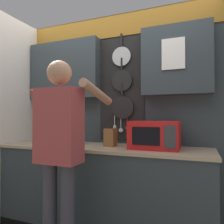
{
  "coord_description": "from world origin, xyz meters",
  "views": [
    {
      "loc": [
        1.0,
        -2.2,
        1.24
      ],
      "look_at": [
        0.04,
        0.21,
        1.3
      ],
      "focal_mm": 35.0,
      "sensor_mm": 36.0,
      "label": 1
    }
  ],
  "objects_px": {
    "microwave": "(155,135)",
    "person": "(60,141)",
    "knife_block": "(111,137)",
    "utensil_crock": "(80,137)"
  },
  "relations": [
    {
      "from": "microwave",
      "to": "person",
      "type": "distance_m",
      "value": 0.96
    },
    {
      "from": "knife_block",
      "to": "person",
      "type": "bearing_deg",
      "value": -107.34
    },
    {
      "from": "knife_block",
      "to": "utensil_crock",
      "type": "relative_size",
      "value": 0.82
    },
    {
      "from": "knife_block",
      "to": "utensil_crock",
      "type": "height_order",
      "value": "utensil_crock"
    },
    {
      "from": "utensil_crock",
      "to": "knife_block",
      "type": "bearing_deg",
      "value": -0.27
    },
    {
      "from": "knife_block",
      "to": "utensil_crock",
      "type": "distance_m",
      "value": 0.39
    },
    {
      "from": "utensil_crock",
      "to": "person",
      "type": "height_order",
      "value": "person"
    },
    {
      "from": "microwave",
      "to": "person",
      "type": "xyz_separation_m",
      "value": [
        -0.7,
        -0.66,
        -0.02
      ]
    },
    {
      "from": "microwave",
      "to": "knife_block",
      "type": "height_order",
      "value": "microwave"
    },
    {
      "from": "microwave",
      "to": "person",
      "type": "relative_size",
      "value": 0.28
    }
  ]
}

